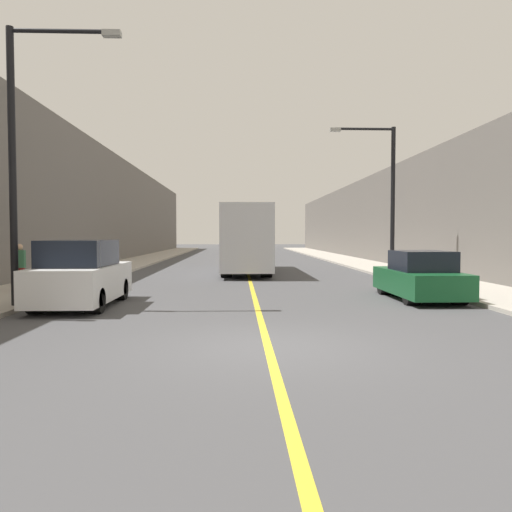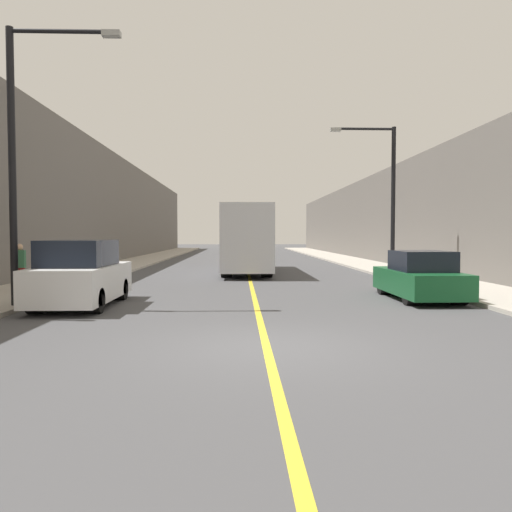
% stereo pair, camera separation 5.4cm
% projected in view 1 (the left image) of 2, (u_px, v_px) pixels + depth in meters
% --- Properties ---
extents(ground_plane, '(200.00, 200.00, 0.00)m').
position_uv_depth(ground_plane, '(268.00, 347.00, 9.21)').
color(ground_plane, '#474749').
extents(sidewalk_left, '(3.27, 72.00, 0.12)m').
position_uv_depth(sidewalk_left, '(141.00, 261.00, 38.85)').
color(sidewalk_left, '#B2AA9E').
rests_on(sidewalk_left, ground).
extents(sidewalk_right, '(3.27, 72.00, 0.12)m').
position_uv_depth(sidewalk_right, '(346.00, 260.00, 39.46)').
color(sidewalk_right, '#B2AA9E').
rests_on(sidewalk_right, ground).
extents(building_row_left, '(4.00, 72.00, 8.18)m').
position_uv_depth(building_row_left, '(94.00, 209.00, 38.55)').
color(building_row_left, '#66605B').
rests_on(building_row_left, ground).
extents(building_row_right, '(4.00, 72.00, 6.66)m').
position_uv_depth(building_row_right, '(392.00, 219.00, 39.45)').
color(building_row_right, '#66605B').
rests_on(building_row_right, ground).
extents(road_center_line, '(0.16, 72.00, 0.01)m').
position_uv_depth(road_center_line, '(245.00, 261.00, 39.16)').
color(road_center_line, gold).
rests_on(road_center_line, ground).
extents(bus, '(2.49, 10.24, 3.53)m').
position_uv_depth(bus, '(245.00, 238.00, 27.37)').
color(bus, silver).
rests_on(bus, ground).
extents(parked_suv_left, '(1.91, 4.49, 1.92)m').
position_uv_depth(parked_suv_left, '(81.00, 276.00, 14.38)').
color(parked_suv_left, silver).
rests_on(parked_suv_left, ground).
extents(car_right_near, '(1.82, 4.30, 1.57)m').
position_uv_depth(car_right_near, '(420.00, 278.00, 15.96)').
color(car_right_near, '#145128').
rests_on(car_right_near, ground).
extents(street_lamp_left, '(3.09, 0.24, 7.59)m').
position_uv_depth(street_lamp_left, '(23.00, 146.00, 13.64)').
color(street_lamp_left, black).
rests_on(street_lamp_left, sidewalk_left).
extents(street_lamp_right, '(3.09, 0.24, 6.97)m').
position_uv_depth(street_lamp_right, '(386.00, 189.00, 23.31)').
color(street_lamp_right, black).
rests_on(street_lamp_right, sidewalk_right).
extents(pedestrian, '(0.36, 0.23, 1.64)m').
position_uv_depth(pedestrian, '(20.00, 266.00, 17.61)').
color(pedestrian, maroon).
rests_on(pedestrian, sidewalk_left).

